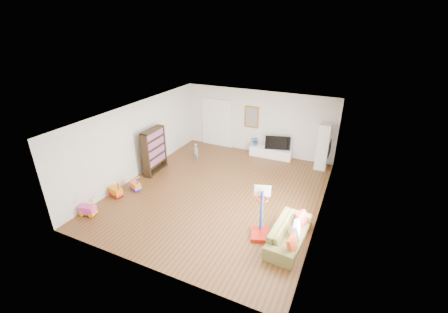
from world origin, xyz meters
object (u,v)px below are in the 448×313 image
at_px(basketball_hoop, 261,214).
at_px(bookshelf, 154,151).
at_px(media_console, 271,153).
at_px(sofa, 289,233).

bearing_deg(basketball_hoop, bookshelf, 140.20).
distance_m(media_console, bookshelf, 4.79).
bearing_deg(bookshelf, basketball_hoop, -24.54).
relative_size(media_console, sofa, 0.91).
distance_m(sofa, basketball_hoop, 0.87).
bearing_deg(media_console, bookshelf, -140.51).
height_order(media_console, basketball_hoop, basketball_hoop).
distance_m(media_console, sofa, 5.32).
distance_m(bookshelf, basketball_hoop, 5.19).
xyz_separation_m(bookshelf, sofa, (5.58, -1.81, -0.57)).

